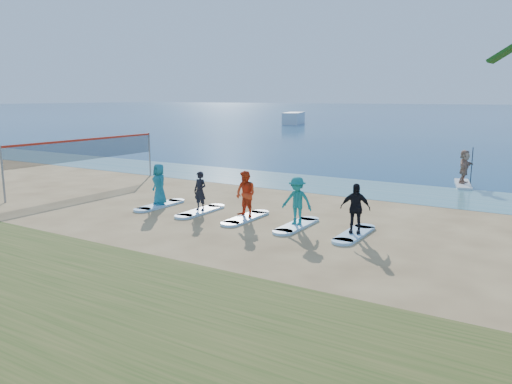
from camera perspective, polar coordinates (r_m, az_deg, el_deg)
The scene contains 16 objects.
ground at distance 17.02m, azimuth -4.15°, elevation -4.65°, with size 600.00×600.00×0.00m, color tan.
shallow_water at distance 26.07m, azimuth 9.39°, elevation 0.69°, with size 600.00×600.00×0.00m, color teal.
volleyball_net at distance 26.61m, azimuth -18.82°, elevation 4.58°, with size 0.14×9.09×2.50m.
paddleboard at distance 28.12m, azimuth 22.57°, elevation 0.84°, with size 0.70×3.00×0.12m, color silver.
paddleboarder at distance 27.99m, azimuth 22.71°, elevation 2.70°, with size 1.60×0.51×1.72m, color tan.
boat_offshore_a at distance 85.09m, azimuth 4.32°, elevation 7.75°, with size 2.58×7.03×1.94m, color silver.
surfboard_0 at distance 21.37m, azimuth -10.91°, elevation -1.49°, with size 0.70×2.20×0.09m, color #A4DEFF.
student_0 at distance 21.20m, azimuth -11.00°, elevation 0.89°, with size 0.84×0.55×1.72m, color teal.
surfboard_1 at distance 20.02m, azimuth -6.36°, elevation -2.20°, with size 0.70×2.20×0.09m, color #A4DEFF.
student_1 at distance 19.85m, azimuth -6.41°, elevation 0.12°, with size 0.57×0.37×1.56m, color black.
surfboard_2 at distance 18.81m, azimuth -1.18°, elevation -2.98°, with size 0.70×2.20×0.09m, color #A4DEFF.
student_2 at distance 18.61m, azimuth -1.19°, elevation -0.25°, with size 0.85×0.66×1.74m, color red.
surfboard_3 at distance 17.78m, azimuth 4.66°, elevation -3.83°, with size 0.70×2.20×0.09m, color #A4DEFF.
student_3 at distance 17.57m, azimuth 4.71°, elevation -1.01°, with size 1.10×0.63×1.70m, color #1A817B.
surfboard_4 at distance 16.96m, azimuth 11.16°, elevation -4.73°, with size 0.70×2.20×0.09m, color #A4DEFF.
student_4 at distance 16.75m, azimuth 11.27°, elevation -1.83°, with size 0.98×0.41×1.67m, color black.
Camera 1 is at (9.59, -13.31, 4.54)m, focal length 35.00 mm.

